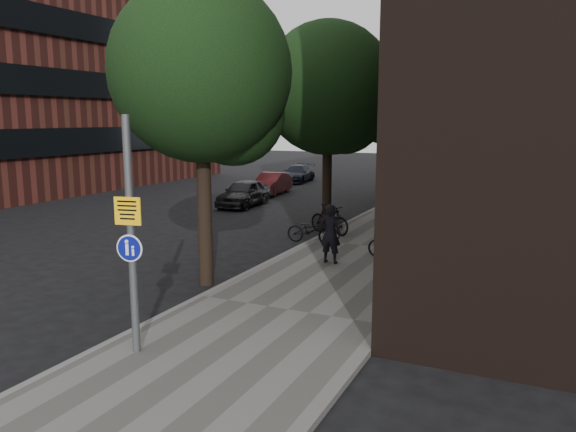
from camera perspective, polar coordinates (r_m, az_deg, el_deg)
The scene contains 15 objects.
ground at distance 9.75m, azimuth -10.01°, elevation -15.67°, with size 120.00×120.00×0.00m, color black.
sidewalk at distance 18.31m, azimuth 8.87°, elevation -3.25°, with size 4.50×60.00×0.12m, color slate.
curb_edge at distance 19.03m, azimuth 2.35°, elevation -2.62°, with size 0.15×60.00×0.13m, color slate.
street_tree_near at distance 14.10m, azimuth -8.23°, elevation 13.55°, with size 4.40×4.40×7.50m.
street_tree_mid at distance 21.72m, azimuth 4.40°, elevation 12.31°, with size 5.00×5.00×7.80m.
street_tree_far at distance 30.30m, azimuth 10.54°, elevation 11.47°, with size 5.00×5.00×7.80m.
signpost at distance 9.96m, azimuth -15.64°, elevation -1.93°, with size 0.47×0.14×4.13m.
pedestrian at distance 15.93m, azimuth 4.33°, elevation -1.78°, with size 0.62×0.41×1.70m, color black.
parked_bike_facade_near at distance 16.62m, azimuth 10.67°, elevation -2.96°, with size 0.55×1.59×0.83m, color black.
parked_bike_facade_far at distance 18.50m, azimuth 14.24°, elevation -1.50°, with size 0.48×1.70×1.02m, color black.
parked_bike_curb_near at distance 18.42m, azimuth 2.36°, elevation -1.46°, with size 0.59×1.69×0.89m, color black.
parked_bike_curb_far at distance 19.94m, azimuth 4.23°, elevation -0.33°, with size 0.51×1.79×1.08m, color black.
parked_car_near at distance 27.09m, azimuth -4.52°, elevation 2.34°, with size 1.52×3.77×1.28m, color black.
parked_car_mid at distance 31.29m, azimuth -1.70°, elevation 3.30°, with size 1.27×3.65×1.20m, color maroon.
parked_car_far at distance 37.47m, azimuth 0.97°, elevation 4.33°, with size 1.57×3.87×1.12m, color black.
Camera 1 is at (5.14, -7.16, 4.18)m, focal length 35.00 mm.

